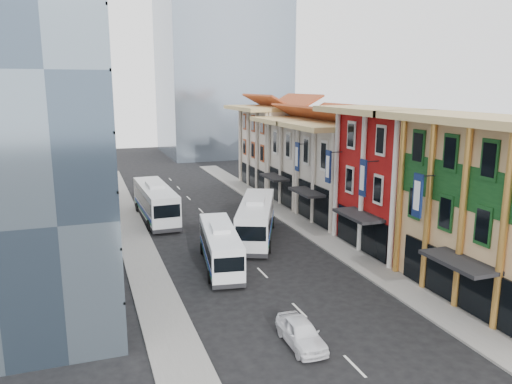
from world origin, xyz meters
name	(u,v)px	position (x,y,z in m)	size (l,w,h in m)	color
ground	(365,376)	(0.00, 0.00, 0.00)	(200.00, 200.00, 0.00)	black
sidewalk_right	(320,236)	(8.50, 22.00, 0.07)	(3.00, 90.00, 0.15)	slate
sidewalk_left	(141,256)	(-8.50, 22.00, 0.07)	(3.00, 90.00, 0.15)	slate
shophouse_red	(404,181)	(14.00, 17.00, 6.00)	(8.00, 10.00, 12.00)	#AA1513
shophouse_cream_near	(349,175)	(14.00, 26.50, 5.00)	(8.00, 9.00, 10.00)	beige
shophouse_cream_mid	(312,163)	(14.00, 35.50, 5.00)	(8.00, 9.00, 10.00)	beige
shophouse_cream_far	(280,149)	(14.00, 46.00, 5.50)	(8.00, 12.00, 11.00)	beige
office_tower	(8,75)	(-17.00, 19.00, 15.00)	(12.00, 26.00, 30.00)	#3B4C5E
office_block_far	(51,150)	(-16.00, 42.00, 7.00)	(10.00, 18.00, 14.00)	gray
bus_left_near	(220,246)	(-2.67, 17.58, 1.71)	(2.49, 10.64, 3.41)	white
bus_left_far	(156,201)	(-5.50, 33.69, 2.04)	(2.98, 12.74, 4.09)	silver
bus_right	(256,218)	(2.47, 23.50, 2.00)	(2.92, 12.48, 4.00)	silver
sedan_left	(301,333)	(-1.74, 3.92, 0.74)	(1.77, 4.38, 1.49)	white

